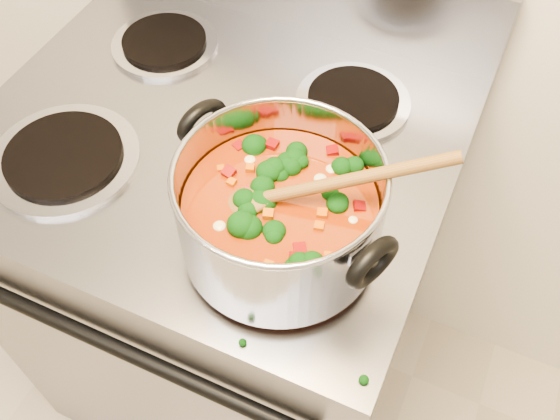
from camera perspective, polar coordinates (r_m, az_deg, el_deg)
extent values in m
cube|color=gray|center=(1.39, -4.42, -6.07)|extent=(0.77, 0.67, 0.92)
cylinder|color=black|center=(0.97, -15.31, -11.80)|extent=(0.65, 0.02, 0.02)
cylinder|color=#A5A5AD|center=(1.03, -19.09, 4.48)|extent=(0.23, 0.23, 0.01)
cylinder|color=black|center=(1.02, -19.21, 4.78)|extent=(0.18, 0.18, 0.01)
cylinder|color=#A5A5AD|center=(0.88, -0.20, -2.62)|extent=(0.23, 0.23, 0.01)
cylinder|color=black|center=(0.87, -0.20, -2.32)|extent=(0.18, 0.18, 0.01)
cylinder|color=#A5A5AD|center=(1.19, -10.49, 14.68)|extent=(0.19, 0.19, 0.01)
cylinder|color=black|center=(1.19, -10.55, 14.98)|extent=(0.15, 0.15, 0.01)
cylinder|color=#A5A5AD|center=(1.07, 6.68, 9.80)|extent=(0.19, 0.19, 0.01)
cylinder|color=black|center=(1.06, 6.72, 10.12)|extent=(0.15, 0.15, 0.01)
cylinder|color=#ABABB3|center=(0.80, 0.00, -0.02)|extent=(0.27, 0.27, 0.14)
torus|color=#ABABB3|center=(0.74, 0.00, 3.28)|extent=(0.27, 0.27, 0.01)
cylinder|color=#86320C|center=(0.82, 0.00, -1.12)|extent=(0.25, 0.25, 0.09)
torus|color=black|center=(0.84, -7.12, 8.02)|extent=(0.05, 0.08, 0.08)
torus|color=black|center=(0.71, 8.45, -4.77)|extent=(0.05, 0.08, 0.08)
ellipsoid|color=black|center=(0.83, 3.31, 4.34)|extent=(0.04, 0.04, 0.03)
ellipsoid|color=black|center=(0.75, -2.58, -3.19)|extent=(0.04, 0.04, 0.03)
ellipsoid|color=black|center=(0.81, 4.59, 2.88)|extent=(0.04, 0.04, 0.03)
ellipsoid|color=black|center=(0.81, 5.55, 2.95)|extent=(0.04, 0.04, 0.03)
ellipsoid|color=black|center=(0.79, 3.92, 1.43)|extent=(0.04, 0.04, 0.03)
ellipsoid|color=black|center=(0.80, 7.86, 1.14)|extent=(0.04, 0.04, 0.03)
ellipsoid|color=black|center=(0.74, 3.57, -4.89)|extent=(0.04, 0.04, 0.03)
ellipsoid|color=black|center=(0.79, 3.05, 1.04)|extent=(0.04, 0.04, 0.03)
ellipsoid|color=black|center=(0.84, -4.03, 5.52)|extent=(0.04, 0.04, 0.03)
ellipsoid|color=black|center=(0.79, -4.85, 1.27)|extent=(0.04, 0.04, 0.03)
ellipsoid|color=black|center=(0.77, 5.50, -1.22)|extent=(0.04, 0.04, 0.03)
ellipsoid|color=maroon|center=(0.77, 2.17, -1.29)|extent=(0.01, 0.01, 0.01)
ellipsoid|color=maroon|center=(0.75, 3.45, -2.78)|extent=(0.01, 0.01, 0.01)
ellipsoid|color=maroon|center=(0.77, 6.48, -1.19)|extent=(0.01, 0.01, 0.01)
ellipsoid|color=maroon|center=(0.73, 2.69, -4.92)|extent=(0.01, 0.01, 0.01)
ellipsoid|color=maroon|center=(0.78, -1.34, 0.26)|extent=(0.01, 0.01, 0.01)
ellipsoid|color=maroon|center=(0.80, 7.95, 1.21)|extent=(0.01, 0.01, 0.01)
ellipsoid|color=maroon|center=(0.84, -3.87, 5.04)|extent=(0.01, 0.01, 0.01)
ellipsoid|color=maroon|center=(0.74, -5.23, -3.96)|extent=(0.01, 0.01, 0.01)
ellipsoid|color=maroon|center=(0.82, -5.30, 3.84)|extent=(0.01, 0.01, 0.01)
ellipsoid|color=maroon|center=(0.80, 0.09, 1.72)|extent=(0.01, 0.01, 0.01)
ellipsoid|color=maroon|center=(0.80, -3.19, 1.79)|extent=(0.01, 0.01, 0.01)
ellipsoid|color=#B8530A|center=(0.75, -4.91, -3.52)|extent=(0.01, 0.01, 0.01)
ellipsoid|color=#B8530A|center=(0.75, -5.17, -2.84)|extent=(0.01, 0.01, 0.01)
ellipsoid|color=#B8530A|center=(0.81, 4.55, 2.31)|extent=(0.01, 0.01, 0.01)
ellipsoid|color=#B8530A|center=(0.80, 0.61, 2.06)|extent=(0.01, 0.01, 0.01)
ellipsoid|color=#B8530A|center=(0.81, 5.84, 2.77)|extent=(0.01, 0.01, 0.01)
ellipsoid|color=#B8530A|center=(0.73, 1.26, -5.94)|extent=(0.01, 0.01, 0.01)
ellipsoid|color=#B8530A|center=(0.77, 4.15, -0.52)|extent=(0.01, 0.01, 0.01)
ellipsoid|color=#B8530A|center=(0.82, 4.47, 3.69)|extent=(0.01, 0.01, 0.01)
ellipsoid|color=#B8530A|center=(0.85, -1.94, 5.95)|extent=(0.01, 0.01, 0.01)
ellipsoid|color=beige|center=(0.77, -3.31, -0.43)|extent=(0.02, 0.02, 0.01)
ellipsoid|color=beige|center=(0.76, 4.49, -1.65)|extent=(0.02, 0.02, 0.01)
ellipsoid|color=beige|center=(0.78, 1.77, -0.08)|extent=(0.02, 0.02, 0.01)
ellipsoid|color=beige|center=(0.76, 3.65, -2.07)|extent=(0.02, 0.02, 0.01)
ellipsoid|color=beige|center=(0.79, -0.17, 0.87)|extent=(0.02, 0.02, 0.01)
ellipsoid|color=beige|center=(0.79, 2.30, 0.73)|extent=(0.02, 0.02, 0.01)
ellipsoid|color=beige|center=(0.83, 1.10, 4.90)|extent=(0.02, 0.02, 0.01)
ellipsoid|color=brown|center=(0.79, -3.27, 0.73)|extent=(0.09, 0.08, 0.04)
cylinder|color=brown|center=(0.76, 6.24, 2.70)|extent=(0.24, 0.12, 0.10)
ellipsoid|color=black|center=(0.91, -9.47, -1.18)|extent=(0.01, 0.01, 0.01)
ellipsoid|color=black|center=(0.97, 10.94, 3.17)|extent=(0.01, 0.01, 0.01)
ellipsoid|color=black|center=(0.91, 11.69, -1.29)|extent=(0.01, 0.01, 0.01)
ellipsoid|color=black|center=(0.90, -9.83, -2.04)|extent=(0.01, 0.01, 0.01)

